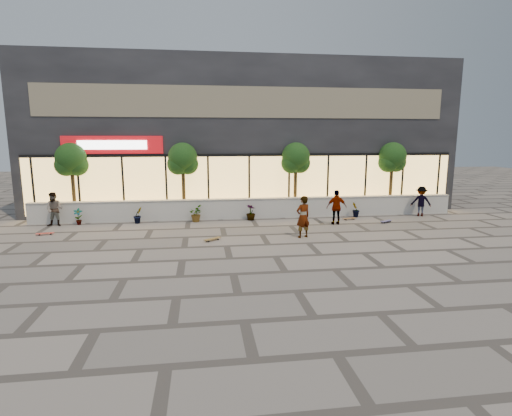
{
  "coord_description": "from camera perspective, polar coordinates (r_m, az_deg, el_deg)",
  "views": [
    {
      "loc": [
        -2.52,
        -13.41,
        4.16
      ],
      "look_at": [
        -0.35,
        2.65,
        1.3
      ],
      "focal_mm": 28.0,
      "sensor_mm": 36.0,
      "label": 1
    }
  ],
  "objects": [
    {
      "name": "skater_left",
      "position": [
        21.17,
        -26.85,
        -0.17
      ],
      "size": [
        0.83,
        0.67,
        1.63
      ],
      "primitive_type": "imported",
      "rotation": [
        0.0,
        0.0,
        -0.07
      ],
      "color": "#866D57",
      "rests_on": "ground"
    },
    {
      "name": "ground",
      "position": [
        14.26,
        2.83,
        -6.96
      ],
      "size": [
        80.0,
        80.0,
        0.0
      ],
      "primitive_type": "plane",
      "color": "gray",
      "rests_on": "ground"
    },
    {
      "name": "skateboard_left",
      "position": [
        19.58,
        -27.92,
        -3.22
      ],
      "size": [
        0.74,
        0.31,
        0.09
      ],
      "rotation": [
        0.0,
        0.0,
        0.19
      ],
      "color": "red",
      "rests_on": "ground"
    },
    {
      "name": "planter_wall",
      "position": [
        20.88,
        -0.66,
        -0.02
      ],
      "size": [
        22.0,
        0.42,
        1.04
      ],
      "color": "beige",
      "rests_on": "ground"
    },
    {
      "name": "shrub_e",
      "position": [
        20.87,
        6.9,
        -0.43
      ],
      "size": [
        0.46,
        0.35,
        0.81
      ],
      "primitive_type": "imported",
      "rotation": [
        0.0,
        0.0,
        3.28
      ],
      "color": "#103511",
      "rests_on": "ground"
    },
    {
      "name": "tree_west",
      "position": [
        22.11,
        -24.89,
        6.05
      ],
      "size": [
        1.6,
        1.5,
        3.92
      ],
      "color": "#4C371B",
      "rests_on": "ground"
    },
    {
      "name": "skater_right_far",
      "position": [
        23.11,
        22.51,
        0.88
      ],
      "size": [
        1.18,
        0.96,
        1.6
      ],
      "primitive_type": "imported",
      "rotation": [
        0.0,
        0.0,
        2.73
      ],
      "color": "maroon",
      "rests_on": "ground"
    },
    {
      "name": "retail_building",
      "position": [
        26.01,
        -2.19,
        10.2
      ],
      "size": [
        24.0,
        9.17,
        8.5
      ],
      "color": "black",
      "rests_on": "ground"
    },
    {
      "name": "tree_east",
      "position": [
        23.61,
        18.89,
        6.63
      ],
      "size": [
        1.6,
        1.5,
        3.92
      ],
      "color": "#4C371B",
      "rests_on": "ground"
    },
    {
      "name": "shrub_a",
      "position": [
        21.07,
        -24.06,
        -1.13
      ],
      "size": [
        0.43,
        0.29,
        0.81
      ],
      "primitive_type": "imported",
      "color": "#103511",
      "rests_on": "ground"
    },
    {
      "name": "skateboard_right_near",
      "position": [
        21.03,
        13.2,
        -1.46
      ],
      "size": [
        0.77,
        0.34,
        0.09
      ],
      "rotation": [
        0.0,
        0.0,
        0.21
      ],
      "color": "brown",
      "rests_on": "ground"
    },
    {
      "name": "shrub_f",
      "position": [
        21.74,
        14.07,
        -0.24
      ],
      "size": [
        0.55,
        0.57,
        0.81
      ],
      "primitive_type": "imported",
      "rotation": [
        0.0,
        0.0,
        4.1
      ],
      "color": "#103511",
      "rests_on": "ground"
    },
    {
      "name": "skateboard_center",
      "position": [
        16.46,
        -6.25,
        -4.4
      ],
      "size": [
        0.75,
        0.64,
        0.1
      ],
      "rotation": [
        0.0,
        0.0,
        0.65
      ],
      "color": "brown",
      "rests_on": "ground"
    },
    {
      "name": "skateboard_right_far",
      "position": [
        20.84,
        18.11,
        -1.78
      ],
      "size": [
        0.79,
        0.58,
        0.1
      ],
      "rotation": [
        0.0,
        0.0,
        0.52
      ],
      "color": "#434178",
      "rests_on": "ground"
    },
    {
      "name": "shrub_b",
      "position": [
        20.46,
        -16.52,
        -0.98
      ],
      "size": [
        0.57,
        0.57,
        0.81
      ],
      "primitive_type": "imported",
      "rotation": [
        0.0,
        0.0,
        0.82
      ],
      "color": "#103511",
      "rests_on": "ground"
    },
    {
      "name": "shrub_c",
      "position": [
        20.21,
        -8.65,
        -0.81
      ],
      "size": [
        0.68,
        0.77,
        0.81
      ],
      "primitive_type": "imported",
      "rotation": [
        0.0,
        0.0,
        1.64
      ],
      "color": "#103511",
      "rests_on": "ground"
    },
    {
      "name": "tree_mideast",
      "position": [
        21.73,
        5.7,
        6.87
      ],
      "size": [
        1.6,
        1.5,
        3.92
      ],
      "color": "#4C371B",
      "rests_on": "ground"
    },
    {
      "name": "shrub_d",
      "position": [
        20.35,
        -0.75,
        -0.62
      ],
      "size": [
        0.64,
        0.64,
        0.81
      ],
      "primitive_type": "imported",
      "rotation": [
        0.0,
        0.0,
        2.46
      ],
      "color": "#103511",
      "rests_on": "ground"
    },
    {
      "name": "skater_center",
      "position": [
        16.84,
        6.73,
        -1.26
      ],
      "size": [
        0.75,
        0.62,
        1.78
      ],
      "primitive_type": "imported",
      "rotation": [
        0.0,
        0.0,
        3.49
      ],
      "color": "white",
      "rests_on": "ground"
    },
    {
      "name": "tree_midwest",
      "position": [
        21.16,
        -10.42,
        6.67
      ],
      "size": [
        1.6,
        1.5,
        3.92
      ],
      "color": "#4C371B",
      "rests_on": "ground"
    },
    {
      "name": "skater_right_near",
      "position": [
        19.67,
        11.44,
        0.1
      ],
      "size": [
        1.01,
        0.48,
        1.68
      ],
      "primitive_type": "imported",
      "rotation": [
        0.0,
        0.0,
        3.07
      ],
      "color": "silver",
      "rests_on": "ground"
    }
  ]
}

